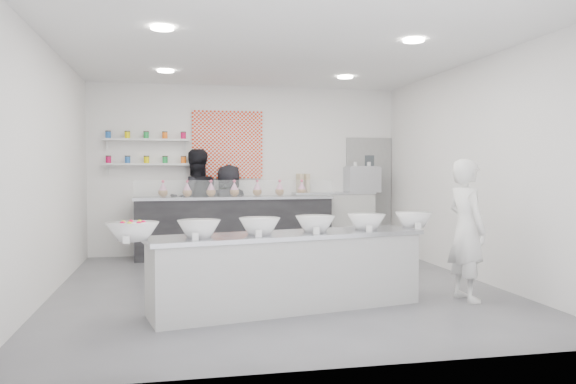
% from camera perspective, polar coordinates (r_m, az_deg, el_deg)
% --- Properties ---
extents(floor, '(6.00, 6.00, 0.00)m').
position_cam_1_polar(floor, '(7.31, -1.10, -9.62)').
color(floor, '#515156').
rests_on(floor, ground).
extents(ceiling, '(6.00, 6.00, 0.00)m').
position_cam_1_polar(ceiling, '(7.31, -1.12, 14.06)').
color(ceiling, white).
rests_on(ceiling, floor).
extents(back_wall, '(5.50, 0.00, 5.50)m').
position_cam_1_polar(back_wall, '(10.12, -4.19, 2.24)').
color(back_wall, white).
rests_on(back_wall, floor).
extents(left_wall, '(0.00, 6.00, 6.00)m').
position_cam_1_polar(left_wall, '(7.19, -23.23, 2.03)').
color(left_wall, white).
rests_on(left_wall, floor).
extents(right_wall, '(0.00, 6.00, 6.00)m').
position_cam_1_polar(right_wall, '(8.12, 18.36, 2.11)').
color(right_wall, white).
rests_on(right_wall, floor).
extents(back_door, '(0.88, 0.04, 2.10)m').
position_cam_1_polar(back_door, '(10.64, 8.21, -0.20)').
color(back_door, gray).
rests_on(back_door, floor).
extents(pattern_panel, '(1.25, 0.03, 1.20)m').
position_cam_1_polar(pattern_panel, '(10.07, -6.16, 4.80)').
color(pattern_panel, red).
rests_on(pattern_panel, back_wall).
extents(jar_shelf_lower, '(1.45, 0.22, 0.04)m').
position_cam_1_polar(jar_shelf_lower, '(9.95, -14.17, 2.75)').
color(jar_shelf_lower, silver).
rests_on(jar_shelf_lower, back_wall).
extents(jar_shelf_upper, '(1.45, 0.22, 0.04)m').
position_cam_1_polar(jar_shelf_upper, '(9.96, -14.20, 5.17)').
color(jar_shelf_upper, silver).
rests_on(jar_shelf_upper, back_wall).
extents(preserve_jars, '(1.45, 0.10, 0.56)m').
position_cam_1_polar(preserve_jars, '(9.94, -14.20, 4.37)').
color(preserve_jars, '#BF0B47').
rests_on(preserve_jars, jar_shelf_lower).
extents(downlight_0, '(0.24, 0.24, 0.02)m').
position_cam_1_polar(downlight_0, '(6.21, -12.66, 15.92)').
color(downlight_0, white).
rests_on(downlight_0, ceiling).
extents(downlight_1, '(0.24, 0.24, 0.02)m').
position_cam_1_polar(downlight_1, '(6.77, 12.64, 14.78)').
color(downlight_1, white).
rests_on(downlight_1, ceiling).
extents(downlight_2, '(0.24, 0.24, 0.02)m').
position_cam_1_polar(downlight_2, '(8.76, -12.33, 11.91)').
color(downlight_2, white).
rests_on(downlight_2, ceiling).
extents(downlight_3, '(0.24, 0.24, 0.02)m').
position_cam_1_polar(downlight_3, '(9.17, 5.83, 11.52)').
color(downlight_3, white).
rests_on(downlight_3, ceiling).
extents(prep_counter, '(3.11, 1.28, 0.83)m').
position_cam_1_polar(prep_counter, '(6.11, -0.01, -8.04)').
color(prep_counter, '#BABAB6').
rests_on(prep_counter, floor).
extents(back_bar, '(3.40, 0.72, 1.05)m').
position_cam_1_polar(back_bar, '(9.74, -5.46, -3.52)').
color(back_bar, black).
rests_on(back_bar, floor).
extents(sneeze_guard, '(3.33, 0.11, 0.29)m').
position_cam_1_polar(sneeze_guard, '(9.41, -5.23, 0.35)').
color(sneeze_guard, white).
rests_on(sneeze_guard, back_bar).
extents(espresso_ledge, '(1.48, 0.47, 1.10)m').
position_cam_1_polar(espresso_ledge, '(10.27, 4.61, -3.08)').
color(espresso_ledge, '#BABAB6').
rests_on(espresso_ledge, floor).
extents(espresso_machine, '(0.59, 0.41, 0.45)m').
position_cam_1_polar(espresso_machine, '(10.39, 7.54, 1.26)').
color(espresso_machine, '#93969E').
rests_on(espresso_machine, espresso_ledge).
extents(cup_stacks, '(0.25, 0.24, 0.34)m').
position_cam_1_polar(cup_stacks, '(10.09, 1.62, 0.91)').
color(cup_stacks, beige).
rests_on(cup_stacks, espresso_ledge).
extents(prep_bowls, '(3.72, 1.26, 0.17)m').
position_cam_1_polar(prep_bowls, '(6.04, -0.01, -3.36)').
color(prep_bowls, white).
rests_on(prep_bowls, prep_counter).
extents(label_cards, '(3.31, 0.04, 0.07)m').
position_cam_1_polar(label_cards, '(5.51, 0.01, -4.46)').
color(label_cards, white).
rests_on(label_cards, prep_counter).
extents(cookie_bags, '(2.56, 0.23, 0.28)m').
position_cam_1_polar(cookie_bags, '(9.70, -5.47, 0.38)').
color(cookie_bags, pink).
rests_on(cookie_bags, back_bar).
extents(woman_prep, '(0.44, 0.63, 1.63)m').
position_cam_1_polar(woman_prep, '(6.79, 17.68, -3.67)').
color(woman_prep, white).
rests_on(woman_prep, floor).
extents(staff_left, '(1.03, 0.87, 1.86)m').
position_cam_1_polar(staff_left, '(9.91, -9.39, -1.07)').
color(staff_left, black).
rests_on(staff_left, floor).
extents(staff_right, '(0.88, 0.68, 1.60)m').
position_cam_1_polar(staff_right, '(9.96, -6.03, -1.81)').
color(staff_right, black).
rests_on(staff_right, floor).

